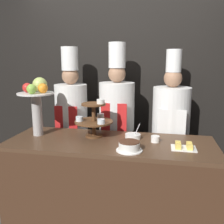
# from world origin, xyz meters

# --- Properties ---
(wall_back) EXTENTS (10.00, 0.06, 2.80)m
(wall_back) POSITION_xyz_m (0.00, 1.31, 1.40)
(wall_back) COLOR black
(wall_back) RESTS_ON ground_plane
(buffet_counter) EXTENTS (1.88, 0.69, 0.94)m
(buffet_counter) POSITION_xyz_m (0.00, 0.34, 0.47)
(buffet_counter) COLOR #422819
(buffet_counter) RESTS_ON ground_plane
(tiered_stand) EXTENTS (0.36, 0.36, 0.36)m
(tiered_stand) POSITION_xyz_m (-0.18, 0.46, 1.12)
(tiered_stand) COLOR brown
(tiered_stand) RESTS_ON buffet_counter
(fruit_pedestal) EXTENTS (0.35, 0.35, 0.56)m
(fruit_pedestal) POSITION_xyz_m (-0.73, 0.41, 1.31)
(fruit_pedestal) COLOR #B2ADA8
(fruit_pedestal) RESTS_ON buffet_counter
(cake_round) EXTENTS (0.21, 0.21, 0.08)m
(cake_round) POSITION_xyz_m (0.20, 0.14, 0.98)
(cake_round) COLOR white
(cake_round) RESTS_ON buffet_counter
(cup_white) EXTENTS (0.08, 0.08, 0.06)m
(cup_white) POSITION_xyz_m (0.40, 0.40, 0.97)
(cup_white) COLOR white
(cup_white) RESTS_ON buffet_counter
(cake_square_tray) EXTENTS (0.20, 0.16, 0.05)m
(cake_square_tray) POSITION_xyz_m (0.64, 0.28, 0.96)
(cake_square_tray) COLOR white
(cake_square_tray) RESTS_ON buffet_counter
(serving_bowl_far) EXTENTS (0.14, 0.14, 0.15)m
(serving_bowl_far) POSITION_xyz_m (0.20, 0.46, 0.96)
(serving_bowl_far) COLOR white
(serving_bowl_far) RESTS_ON buffet_counter
(chef_left) EXTENTS (0.37, 0.37, 1.80)m
(chef_left) POSITION_xyz_m (-0.58, 0.93, 0.97)
(chef_left) COLOR #28282D
(chef_left) RESTS_ON ground_plane
(chef_center_left) EXTENTS (0.39, 0.39, 1.85)m
(chef_center_left) POSITION_xyz_m (-0.04, 0.93, 0.99)
(chef_center_left) COLOR #28282D
(chef_center_left) RESTS_ON ground_plane
(chef_center_right) EXTENTS (0.40, 0.40, 1.77)m
(chef_center_right) POSITION_xyz_m (0.55, 0.93, 0.95)
(chef_center_right) COLOR #28282D
(chef_center_right) RESTS_ON ground_plane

